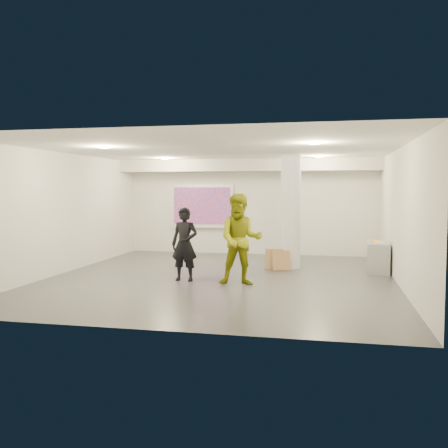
% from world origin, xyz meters
% --- Properties ---
extents(floor, '(8.00, 9.00, 0.01)m').
position_xyz_m(floor, '(0.00, 0.00, 0.00)').
color(floor, '#3B3E43').
rests_on(floor, ground).
extents(ceiling, '(8.00, 9.00, 0.01)m').
position_xyz_m(ceiling, '(0.00, 0.00, 3.00)').
color(ceiling, white).
rests_on(ceiling, floor).
extents(wall_back, '(8.00, 0.01, 3.00)m').
position_xyz_m(wall_back, '(0.00, 4.50, 1.50)').
color(wall_back, silver).
rests_on(wall_back, floor).
extents(wall_front, '(8.00, 0.01, 3.00)m').
position_xyz_m(wall_front, '(0.00, -4.50, 1.50)').
color(wall_front, silver).
rests_on(wall_front, floor).
extents(wall_left, '(0.01, 9.00, 3.00)m').
position_xyz_m(wall_left, '(-4.00, 0.00, 1.50)').
color(wall_left, silver).
rests_on(wall_left, floor).
extents(wall_right, '(0.01, 9.00, 3.00)m').
position_xyz_m(wall_right, '(4.00, 0.00, 1.50)').
color(wall_right, silver).
rests_on(wall_right, floor).
extents(soffit_band, '(8.00, 1.10, 0.36)m').
position_xyz_m(soffit_band, '(0.00, 3.95, 2.82)').
color(soffit_band, silver).
rests_on(soffit_band, ceiling).
extents(downlight_nw, '(0.22, 0.22, 0.02)m').
position_xyz_m(downlight_nw, '(-2.20, 2.50, 2.98)').
color(downlight_nw, '#FFEB94').
rests_on(downlight_nw, ceiling).
extents(downlight_ne, '(0.22, 0.22, 0.02)m').
position_xyz_m(downlight_ne, '(2.20, 2.50, 2.98)').
color(downlight_ne, '#FFEB94').
rests_on(downlight_ne, ceiling).
extents(downlight_sw, '(0.22, 0.22, 0.02)m').
position_xyz_m(downlight_sw, '(-2.20, -1.50, 2.98)').
color(downlight_sw, '#FFEB94').
rests_on(downlight_sw, ceiling).
extents(downlight_se, '(0.22, 0.22, 0.02)m').
position_xyz_m(downlight_se, '(2.20, -1.50, 2.98)').
color(downlight_se, '#FFEB94').
rests_on(downlight_se, ceiling).
extents(column, '(0.52, 0.52, 3.00)m').
position_xyz_m(column, '(1.50, 1.80, 1.50)').
color(column, white).
rests_on(column, floor).
extents(projection_screen, '(2.10, 0.13, 1.42)m').
position_xyz_m(projection_screen, '(-1.60, 4.45, 1.53)').
color(projection_screen, white).
rests_on(projection_screen, wall_back).
extents(credenza, '(0.62, 1.33, 0.75)m').
position_xyz_m(credenza, '(3.72, 1.67, 0.38)').
color(credenza, gray).
rests_on(credenza, floor).
extents(papers_stack, '(0.25, 0.31, 0.02)m').
position_xyz_m(papers_stack, '(3.73, 1.52, 0.76)').
color(papers_stack, silver).
rests_on(papers_stack, credenza).
extents(postit_pad, '(0.26, 0.33, 0.03)m').
position_xyz_m(postit_pad, '(3.67, 1.85, 0.77)').
color(postit_pad, yellow).
rests_on(postit_pad, credenza).
extents(cardboard_back, '(0.50, 0.22, 0.53)m').
position_xyz_m(cardboard_back, '(1.11, 1.51, 0.27)').
color(cardboard_back, '#9C7348').
rests_on(cardboard_back, floor).
extents(cardboard_front, '(0.48, 0.30, 0.51)m').
position_xyz_m(cardboard_front, '(1.31, 1.36, 0.26)').
color(cardboard_front, '#9C7348').
rests_on(cardboard_front, floor).
extents(woman, '(0.63, 0.44, 1.68)m').
position_xyz_m(woman, '(-0.72, -0.54, 0.84)').
color(woman, black).
rests_on(woman, floor).
extents(man, '(1.07, 0.89, 1.99)m').
position_xyz_m(man, '(0.61, -0.76, 1.00)').
color(man, '#8D9310').
rests_on(man, floor).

